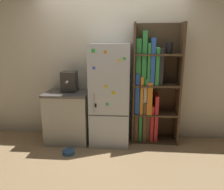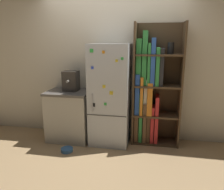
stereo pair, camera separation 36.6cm
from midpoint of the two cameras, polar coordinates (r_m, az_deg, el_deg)
The scene contains 7 objects.
ground_plane at distance 3.82m, azimuth 1.89°, elevation -12.93°, with size 16.00×16.00×0.00m, color tan.
wall_back at distance 3.90m, azimuth 3.13°, elevation 7.65°, with size 8.00×0.05×2.60m.
refrigerator at distance 3.67m, azimuth 2.37°, elevation 0.00°, with size 0.65×0.62×1.69m.
bookshelf at distance 3.75m, azimuth 12.94°, elevation 1.12°, with size 0.78×0.38×2.01m.
kitchen_counter at distance 3.95m, azimuth -8.34°, elevation -5.20°, with size 0.74×0.62×0.88m.
espresso_machine at distance 3.83m, azimuth -7.99°, elevation 3.66°, with size 0.25×0.29×0.35m.
pet_bowl at distance 3.64m, azimuth -8.83°, elevation -13.97°, with size 0.19×0.19×0.06m.
Camera 2 is at (0.70, -3.35, 1.72)m, focal length 35.00 mm.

